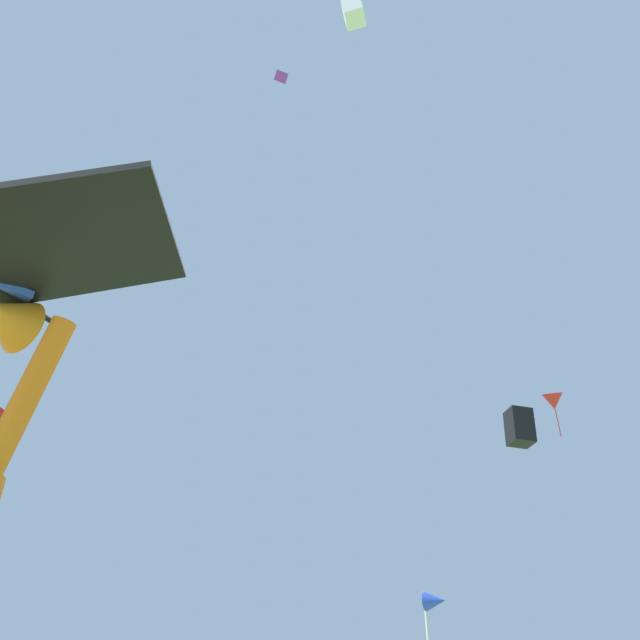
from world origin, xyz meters
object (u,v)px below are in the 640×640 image
(distant_kite_red_high_right, at_px, (553,401))
(marker_flag, at_px, (435,612))
(distant_kite_black_low_right, at_px, (520,427))
(distant_kite_white_overhead_distant, at_px, (353,13))
(distant_kite_purple_far_center, at_px, (281,77))

(distant_kite_red_high_right, distance_m, marker_flag, 26.55)
(distant_kite_red_high_right, height_order, distant_kite_black_low_right, distant_kite_red_high_right)
(distant_kite_red_high_right, bearing_deg, distant_kite_white_overhead_distant, -93.80)
(distant_kite_white_overhead_distant, height_order, distant_kite_purple_far_center, distant_kite_purple_far_center)
(distant_kite_white_overhead_distant, height_order, distant_kite_black_low_right, distant_kite_white_overhead_distant)
(distant_kite_purple_far_center, bearing_deg, marker_flag, -36.60)
(marker_flag, bearing_deg, distant_kite_red_high_right, 91.27)
(distant_kite_red_high_right, relative_size, distant_kite_purple_far_center, 5.26)
(distant_kite_red_high_right, distance_m, distant_kite_purple_far_center, 21.25)
(distant_kite_red_high_right, height_order, marker_flag, distant_kite_red_high_right)
(distant_kite_white_overhead_distant, relative_size, distant_kite_black_low_right, 1.38)
(distant_kite_white_overhead_distant, bearing_deg, distant_kite_purple_far_center, 158.11)
(marker_flag, bearing_deg, distant_kite_white_overhead_distant, 124.98)
(distant_kite_purple_far_center, bearing_deg, distant_kite_white_overhead_distant, -21.89)
(distant_kite_black_low_right, distance_m, marker_flag, 7.04)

